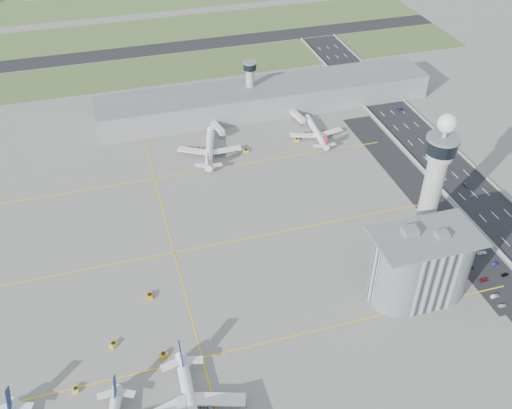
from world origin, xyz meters
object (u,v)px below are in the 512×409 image
object	(u,v)px
car_lot_0	(502,305)
car_lot_3	(470,267)
tug_4	(246,151)
car_lot_11	(473,244)
car_lot_5	(453,247)
car_lot_9	(495,264)
tug_3	(150,295)
airplane_far_a	(209,144)
jet_bridge_far_1	(292,113)
car_lot_2	(484,280)
tug_5	(297,140)
car_lot_1	(495,296)
car_lot_4	(462,258)
car_hw_1	(466,185)
tug_2	(114,344)
car_lot_10	(482,253)
car_lot_8	(505,275)
car_hw_4	(346,75)
control_tower	(435,176)
car_hw_2	(400,110)
airplane_near_c	(191,405)
airplane_far_b	(316,128)
tug_0	(76,389)
secondary_tower	(250,82)
tug_1	(163,355)
admin_building	(420,265)

from	to	relation	value
car_lot_0	car_lot_3	world-z (taller)	car_lot_3
tug_4	car_lot_11	distance (m)	131.50
car_lot_5	car_lot_9	xyz separation A→B (m)	(11.92, -15.11, -0.00)
tug_3	airplane_far_a	bearing A→B (deg)	-109.14
airplane_far_a	car_lot_0	size ratio (longest dim) A/B	12.70
jet_bridge_far_1	car_lot_2	size ratio (longest dim) A/B	3.42
tug_5	car_lot_1	bearing A→B (deg)	25.66
airplane_far_a	car_lot_4	distance (m)	146.65
tug_5	car_hw_1	bearing A→B (deg)	56.54
tug_2	tug_4	size ratio (longest dim) A/B	1.05
tug_4	car_lot_9	distance (m)	144.02
car_lot_1	car_lot_10	world-z (taller)	car_lot_1
tug_3	car_lot_0	size ratio (longest dim) A/B	0.97
car_lot_8	car_lot_0	bearing A→B (deg)	134.90
airplane_far_a	car_lot_10	world-z (taller)	airplane_far_a
car_lot_9	car_lot_10	size ratio (longest dim) A/B	0.74
car_lot_1	car_lot_9	bearing A→B (deg)	-44.30
car_lot_0	car_hw_4	xyz separation A→B (m)	(26.11, 217.28, 0.01)
control_tower	car_hw_2	distance (m)	127.81
airplane_near_c	car_hw_1	bearing A→B (deg)	120.29
airplane_far_b	tug_0	size ratio (longest dim) A/B	13.53
car_lot_0	car_hw_2	xyz separation A→B (m)	(38.61, 160.55, 0.08)
car_lot_9	car_hw_4	xyz separation A→B (m)	(14.12, 195.49, 0.03)
car_lot_1	car_lot_4	xyz separation A→B (m)	(0.00, 24.19, -0.07)
car_lot_4	car_lot_10	xyz separation A→B (m)	(10.17, 0.24, 0.05)
car_hw_2	airplane_far_b	bearing A→B (deg)	-175.73
jet_bridge_far_1	car_lot_8	xyz separation A→B (m)	(42.18, -156.66, -2.28)
airplane_near_c	car_lot_3	world-z (taller)	airplane_near_c
airplane_near_c	airplane_far_b	xyz separation A→B (m)	(106.43, 159.04, -0.98)
control_tower	secondary_tower	bearing A→B (deg)	106.48
tug_0	tug_3	xyz separation A→B (m)	(31.21, 37.02, 0.14)
car_hw_1	car_lot_11	bearing A→B (deg)	-111.56
tug_1	tug_4	distance (m)	143.68
tug_1	car_lot_8	distance (m)	147.78
car_lot_1	tug_3	bearing A→B (deg)	64.59
tug_1	car_lot_3	size ratio (longest dim) A/B	0.77
secondary_tower	tug_4	xyz separation A→B (m)	(-16.15, -48.22, -17.94)
tug_4	car_lot_5	bearing A→B (deg)	27.54
control_tower	car_hw_4	xyz separation A→B (m)	(36.30, 169.73, -34.45)
car_lot_10	car_lot_2	bearing A→B (deg)	153.98
airplane_far_b	car_lot_11	bearing A→B (deg)	-159.20
tug_0	car_lot_9	xyz separation A→B (m)	(179.67, 13.23, -0.27)
car_lot_4	car_hw_2	distance (m)	136.59
car_lot_5	secondary_tower	bearing A→B (deg)	27.87
car_lot_3	car_hw_2	world-z (taller)	car_hw_2
car_hw_1	airplane_far_b	bearing A→B (deg)	136.30
tug_0	car_lot_3	world-z (taller)	tug_0
car_lot_1	tug_4	bearing A→B (deg)	17.78
admin_building	car_hw_4	distance (m)	208.03
control_tower	airplane_near_c	world-z (taller)	control_tower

